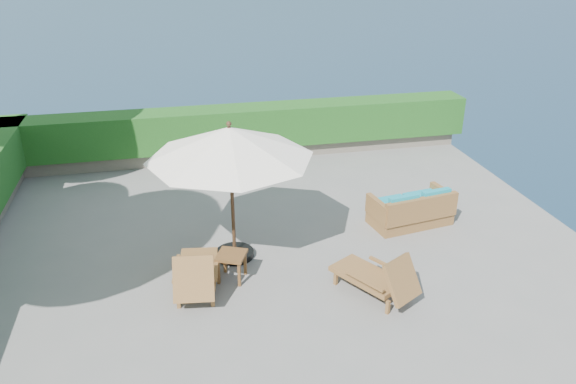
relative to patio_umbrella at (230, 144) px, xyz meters
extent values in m
plane|color=slate|center=(0.75, -0.57, -2.19)|extent=(12.00, 12.00, 0.00)
cube|color=#534C42|center=(0.75, -0.57, -3.74)|extent=(12.00, 12.00, 3.00)
cube|color=gray|center=(0.75, 5.03, -2.01)|extent=(12.00, 0.60, 0.36)
cube|color=#134012|center=(0.75, 5.03, -1.34)|extent=(12.40, 0.90, 1.00)
cylinder|color=black|center=(0.00, 0.00, -2.14)|extent=(0.71, 0.71, 0.11)
cylinder|color=#372314|center=(0.00, 0.00, -0.94)|extent=(0.06, 0.06, 2.50)
cone|color=white|center=(0.00, 0.00, 0.03)|extent=(2.94, 2.94, 0.55)
sphere|color=#372314|center=(0.00, 0.00, 0.36)|extent=(0.09, 0.09, 0.09)
cube|color=brown|center=(-1.07, -1.37, -2.07)|extent=(0.06, 0.06, 0.25)
cube|color=brown|center=(-0.54, -1.44, -2.07)|extent=(0.06, 0.06, 0.25)
cube|color=brown|center=(-0.92, -0.23, -2.07)|extent=(0.06, 0.06, 0.25)
cube|color=brown|center=(-0.39, -0.30, -2.07)|extent=(0.06, 0.06, 0.25)
cube|color=brown|center=(-0.72, -0.74, -1.90)|extent=(0.79, 1.32, 0.09)
cube|color=brown|center=(-0.81, -1.45, -1.64)|extent=(0.68, 0.48, 0.67)
cube|color=brown|center=(-1.06, -0.89, -1.76)|extent=(0.16, 0.82, 0.05)
cube|color=brown|center=(-0.42, -0.97, -1.76)|extent=(0.16, 0.82, 0.05)
cube|color=brown|center=(2.11, -2.22, -2.07)|extent=(0.08, 0.08, 0.24)
cube|color=brown|center=(2.55, -1.95, -2.07)|extent=(0.08, 0.08, 0.24)
cube|color=brown|center=(1.55, -1.27, -2.07)|extent=(0.08, 0.08, 0.24)
cube|color=brown|center=(1.99, -1.01, -2.07)|extent=(0.08, 0.08, 0.24)
cube|color=brown|center=(2.01, -1.53, -1.92)|extent=(1.13, 1.33, 0.08)
cube|color=brown|center=(2.36, -2.12, -1.66)|extent=(0.72, 0.64, 0.64)
cube|color=brown|center=(1.83, -1.85, -1.78)|extent=(0.44, 0.70, 0.05)
cube|color=brown|center=(2.37, -1.53, -1.78)|extent=(0.44, 0.70, 0.05)
cube|color=brown|center=(-0.38, -0.82, -1.97)|extent=(0.06, 0.06, 0.45)
cube|color=brown|center=(-0.04, -0.97, -1.97)|extent=(0.06, 0.06, 0.45)
cube|color=brown|center=(-0.23, -0.49, -1.97)|extent=(0.06, 0.06, 0.45)
cube|color=brown|center=(0.10, -0.64, -1.97)|extent=(0.06, 0.06, 0.45)
cube|color=brown|center=(-0.14, -0.73, -1.72)|extent=(0.62, 0.62, 0.05)
cube|color=brown|center=(3.67, 0.54, -2.01)|extent=(1.72, 1.05, 0.36)
cube|color=brown|center=(3.73, 0.17, -1.70)|extent=(1.60, 0.39, 0.49)
cube|color=brown|center=(2.91, 0.41, -1.75)|extent=(0.24, 0.81, 0.40)
cube|color=brown|center=(4.42, 0.67, -1.75)|extent=(0.24, 0.81, 0.40)
cube|color=teal|center=(3.29, 0.52, -1.76)|extent=(0.79, 0.75, 0.16)
cube|color=teal|center=(4.03, 0.65, -1.76)|extent=(0.79, 0.75, 0.16)
cube|color=teal|center=(3.34, 0.20, -1.55)|extent=(0.64, 0.23, 0.32)
cube|color=teal|center=(4.08, 0.32, -1.55)|extent=(0.64, 0.23, 0.32)
camera|label=1|loc=(-0.94, -8.90, 3.21)|focal=35.00mm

